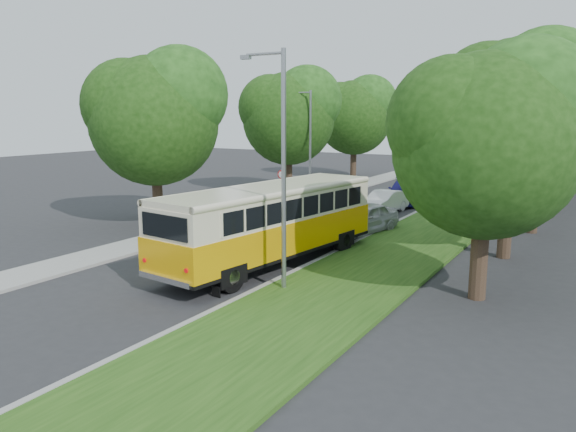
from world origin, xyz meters
The scene contains 13 objects.
ground centered at (0.00, 0.00, 0.00)m, with size 120.00×120.00×0.00m, color #2A2A2C.
curb centered at (3.60, 5.00, 0.07)m, with size 0.20×70.00×0.15m, color gray.
grass_verge centered at (5.95, 5.00, 0.07)m, with size 4.50×70.00×0.13m, color #214813.
sidewalk centered at (-4.80, 5.00, 0.06)m, with size 2.20×70.00×0.12m, color gray.
treeline centered at (3.15, 17.99, 5.93)m, with size 24.27×41.91×9.46m.
lamppost_near centered at (4.21, -2.50, 4.37)m, with size 1.71×0.16×8.00m.
lamppost_far centered at (-4.70, 16.00, 4.12)m, with size 1.71×0.16×7.50m.
warning_sign centered at (-4.50, 11.98, 1.71)m, with size 0.56×0.10×2.50m.
vintage_bus centered at (2.13, 0.12, 1.61)m, with size 2.79×10.84×3.22m, color #ECA507, non-canonical shape.
car_silver centered at (3.00, 7.47, 0.77)m, with size 1.82×4.52×1.54m, color #B7B7BC.
car_white centered at (1.76, 13.58, 0.68)m, with size 1.44×4.12×1.36m, color white.
car_blue centered at (1.59, 18.04, 0.76)m, with size 2.14×5.27×1.53m, color navy.
car_grey centered at (2.48, 27.17, 0.61)m, with size 2.03×4.41×1.23m, color #5C5E64.
Camera 1 is at (13.70, -18.27, 5.97)m, focal length 35.00 mm.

